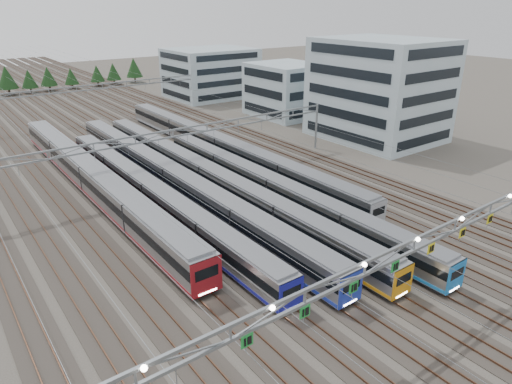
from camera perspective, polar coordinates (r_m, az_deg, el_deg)
ground at (r=40.85m, az=17.82°, el=-15.30°), size 400.00×400.00×0.00m
track_bed at (r=122.72m, az=-23.14°, el=10.06°), size 54.00×260.00×5.42m
train_a at (r=65.91m, az=-19.79°, el=1.65°), size 3.15×60.75×4.11m
train_b at (r=59.24m, az=-12.87°, el=-0.24°), size 2.63×54.37×3.42m
train_c at (r=63.60m, az=-10.39°, el=1.68°), size 2.79×65.52×3.64m
train_d at (r=64.15m, az=-6.10°, el=2.02°), size 2.66×65.80×3.46m
train_e at (r=59.32m, az=2.31°, el=0.37°), size 2.62×51.58×3.41m
train_f at (r=76.92m, az=-4.30°, el=5.67°), size 2.80×66.19×3.64m
gantry_near at (r=36.97m, az=19.23°, el=-6.66°), size 56.36×0.61×8.08m
gantry_mid at (r=66.21m, az=-10.30°, el=6.46°), size 56.36×0.36×8.00m
gantry_far at (r=107.55m, az=-21.46°, el=11.44°), size 56.36×0.36×8.00m
depot_bldg_south at (r=90.80m, az=15.12°, el=12.23°), size 18.00×22.00×18.47m
depot_bldg_mid at (r=107.51m, az=3.87°, el=12.62°), size 14.00×16.00×11.74m
depot_bldg_north at (r=130.51m, az=-5.69°, el=14.59°), size 22.00×18.00×12.95m
treeline at (r=149.48m, az=-28.96°, el=12.12°), size 81.20×5.60×7.02m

